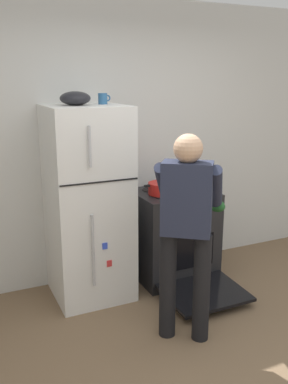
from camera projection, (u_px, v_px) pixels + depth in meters
name	position (u px, v px, depth m)	size (l,w,h in m)	color
ground	(224.00, 383.00, 2.86)	(8.00, 8.00, 0.00)	brown
kitchen_wall_back	(116.00, 143.00, 4.21)	(6.00, 0.10, 2.70)	silver
refrigerator	(88.00, 204.00, 3.83)	(0.68, 0.72, 1.75)	white
stove_range	(174.00, 236.00, 4.29)	(0.76, 1.21, 0.90)	black
person_cook	(187.00, 220.00, 3.16)	(0.68, 0.73, 1.60)	black
red_pot	(162.00, 188.00, 4.06)	(0.36, 0.26, 0.11)	red
coffee_mug	(103.00, 99.00, 3.71)	(0.11, 0.08, 0.10)	#2D6093
mixing_bowl	(75.00, 98.00, 3.56)	(0.26, 0.26, 0.12)	black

